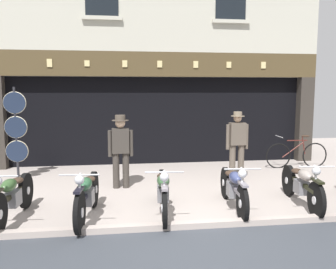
{
  "coord_description": "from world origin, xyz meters",
  "views": [
    {
      "loc": [
        -1.23,
        -5.37,
        2.2
      ],
      "look_at": [
        -0.11,
        2.62,
        1.21
      ],
      "focal_mm": 38.38,
      "sensor_mm": 36.0,
      "label": 1
    }
  ],
  "objects_px": {
    "motorcycle_right": "(302,184)",
    "advert_board_far": "(254,109)",
    "motorcycle_center": "(163,191)",
    "salesman_left": "(121,147)",
    "advert_board_near": "(224,106)",
    "motorcycle_left": "(12,196)",
    "shopkeeper_center": "(237,143)",
    "leaning_bicycle": "(297,154)",
    "motorcycle_center_left": "(87,194)",
    "motorcycle_center_right": "(234,187)",
    "tyre_sign_pole": "(16,128)"
  },
  "relations": [
    {
      "from": "motorcycle_left",
      "to": "motorcycle_center_right",
      "type": "distance_m",
      "value": 3.89
    },
    {
      "from": "motorcycle_center",
      "to": "salesman_left",
      "type": "relative_size",
      "value": 1.22
    },
    {
      "from": "motorcycle_center_right",
      "to": "salesman_left",
      "type": "height_order",
      "value": "salesman_left"
    },
    {
      "from": "salesman_left",
      "to": "advert_board_near",
      "type": "bearing_deg",
      "value": -140.12
    },
    {
      "from": "motorcycle_center",
      "to": "motorcycle_right",
      "type": "relative_size",
      "value": 1.0
    },
    {
      "from": "shopkeeper_center",
      "to": "advert_board_far",
      "type": "distance_m",
      "value": 2.89
    },
    {
      "from": "motorcycle_center",
      "to": "advert_board_far",
      "type": "relative_size",
      "value": 1.81
    },
    {
      "from": "motorcycle_right",
      "to": "advert_board_far",
      "type": "relative_size",
      "value": 1.81
    },
    {
      "from": "shopkeeper_center",
      "to": "advert_board_far",
      "type": "bearing_deg",
      "value": -121.11
    },
    {
      "from": "tyre_sign_pole",
      "to": "advert_board_far",
      "type": "bearing_deg",
      "value": 13.39
    },
    {
      "from": "advert_board_near",
      "to": "shopkeeper_center",
      "type": "bearing_deg",
      "value": -98.96
    },
    {
      "from": "salesman_left",
      "to": "motorcycle_center_right",
      "type": "bearing_deg",
      "value": 138.37
    },
    {
      "from": "motorcycle_left",
      "to": "motorcycle_center_left",
      "type": "distance_m",
      "value": 1.25
    },
    {
      "from": "motorcycle_left",
      "to": "motorcycle_center_left",
      "type": "height_order",
      "value": "motorcycle_center_left"
    },
    {
      "from": "shopkeeper_center",
      "to": "motorcycle_center",
      "type": "bearing_deg",
      "value": 44.17
    },
    {
      "from": "motorcycle_center_right",
      "to": "advert_board_far",
      "type": "bearing_deg",
      "value": -110.23
    },
    {
      "from": "motorcycle_left",
      "to": "motorcycle_right",
      "type": "xyz_separation_m",
      "value": [
        5.24,
        0.04,
        -0.01
      ]
    },
    {
      "from": "motorcycle_center_right",
      "to": "advert_board_near",
      "type": "distance_m",
      "value": 4.84
    },
    {
      "from": "motorcycle_center_left",
      "to": "motorcycle_center_right",
      "type": "height_order",
      "value": "motorcycle_center_left"
    },
    {
      "from": "advert_board_far",
      "to": "shopkeeper_center",
      "type": "bearing_deg",
      "value": -119.47
    },
    {
      "from": "advert_board_near",
      "to": "leaning_bicycle",
      "type": "bearing_deg",
      "value": -34.81
    },
    {
      "from": "motorcycle_left",
      "to": "motorcycle_center",
      "type": "xyz_separation_m",
      "value": [
        2.56,
        -0.03,
        -0.0
      ]
    },
    {
      "from": "motorcycle_right",
      "to": "advert_board_far",
      "type": "distance_m",
      "value": 4.76
    },
    {
      "from": "tyre_sign_pole",
      "to": "motorcycle_left",
      "type": "bearing_deg",
      "value": -76.91
    },
    {
      "from": "motorcycle_right",
      "to": "leaning_bicycle",
      "type": "relative_size",
      "value": 1.11
    },
    {
      "from": "motorcycle_right",
      "to": "shopkeeper_center",
      "type": "height_order",
      "value": "shopkeeper_center"
    },
    {
      "from": "advert_board_near",
      "to": "leaning_bicycle",
      "type": "height_order",
      "value": "advert_board_near"
    },
    {
      "from": "motorcycle_center",
      "to": "advert_board_far",
      "type": "height_order",
      "value": "advert_board_far"
    },
    {
      "from": "advert_board_far",
      "to": "advert_board_near",
      "type": "bearing_deg",
      "value": -180.0
    },
    {
      "from": "motorcycle_center",
      "to": "salesman_left",
      "type": "distance_m",
      "value": 2.07
    },
    {
      "from": "advert_board_far",
      "to": "motorcycle_left",
      "type": "bearing_deg",
      "value": -142.86
    },
    {
      "from": "motorcycle_center_right",
      "to": "shopkeeper_center",
      "type": "relative_size",
      "value": 1.19
    },
    {
      "from": "shopkeeper_center",
      "to": "advert_board_near",
      "type": "relative_size",
      "value": 1.62
    },
    {
      "from": "motorcycle_center_right",
      "to": "leaning_bicycle",
      "type": "bearing_deg",
      "value": -127.06
    },
    {
      "from": "advert_board_near",
      "to": "motorcycle_right",
      "type": "bearing_deg",
      "value": -87.57
    },
    {
      "from": "motorcycle_center_right",
      "to": "motorcycle_center",
      "type": "bearing_deg",
      "value": 8.68
    },
    {
      "from": "motorcycle_left",
      "to": "advert_board_near",
      "type": "xyz_separation_m",
      "value": [
        5.04,
        4.57,
        1.29
      ]
    },
    {
      "from": "tyre_sign_pole",
      "to": "advert_board_far",
      "type": "xyz_separation_m",
      "value": [
        6.73,
        1.6,
        0.33
      ]
    },
    {
      "from": "advert_board_far",
      "to": "leaning_bicycle",
      "type": "relative_size",
      "value": 0.61
    },
    {
      "from": "motorcycle_center",
      "to": "leaning_bicycle",
      "type": "distance_m",
      "value": 5.44
    },
    {
      "from": "motorcycle_right",
      "to": "shopkeeper_center",
      "type": "distance_m",
      "value": 2.23
    },
    {
      "from": "motorcycle_center_right",
      "to": "tyre_sign_pole",
      "type": "xyz_separation_m",
      "value": [
        -4.58,
        2.92,
        0.86
      ]
    },
    {
      "from": "motorcycle_right",
      "to": "advert_board_far",
      "type": "xyz_separation_m",
      "value": [
        0.8,
        4.54,
        1.19
      ]
    },
    {
      "from": "motorcycle_center_right",
      "to": "advert_board_far",
      "type": "height_order",
      "value": "advert_board_far"
    },
    {
      "from": "salesman_left",
      "to": "advert_board_far",
      "type": "distance_m",
      "value": 5.06
    },
    {
      "from": "motorcycle_center_left",
      "to": "motorcycle_center",
      "type": "distance_m",
      "value": 1.32
    },
    {
      "from": "motorcycle_center_left",
      "to": "advert_board_far",
      "type": "distance_m",
      "value": 6.8
    },
    {
      "from": "motorcycle_right",
      "to": "leaning_bicycle",
      "type": "distance_m",
      "value": 3.66
    },
    {
      "from": "motorcycle_left",
      "to": "advert_board_near",
      "type": "relative_size",
      "value": 1.89
    },
    {
      "from": "motorcycle_center_left",
      "to": "advert_board_far",
      "type": "xyz_separation_m",
      "value": [
        4.79,
        4.68,
        1.18
      ]
    }
  ]
}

